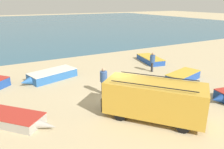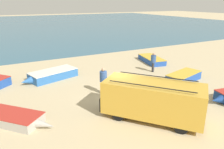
% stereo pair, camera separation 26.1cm
% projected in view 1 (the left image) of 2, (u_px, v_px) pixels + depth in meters
% --- Properties ---
extents(ground_plane, '(200.00, 200.00, 0.00)m').
position_uv_depth(ground_plane, '(124.00, 98.00, 13.98)').
color(ground_plane, tan).
extents(sea_water, '(120.00, 80.00, 0.01)m').
position_uv_depth(sea_water, '(19.00, 25.00, 57.12)').
color(sea_water, '#33607A').
rests_on(sea_water, ground_plane).
extents(parked_van, '(4.78, 5.19, 2.13)m').
position_uv_depth(parked_van, '(154.00, 99.00, 11.31)').
color(parked_van, gold).
rests_on(parked_van, ground_plane).
extents(fishing_rowboat_0, '(4.41, 4.59, 0.51)m').
position_uv_depth(fishing_rowboat_0, '(4.00, 117.00, 11.22)').
color(fishing_rowboat_0, '#ADA89E').
rests_on(fishing_rowboat_0, ground_plane).
extents(fishing_rowboat_1, '(3.86, 2.13, 0.66)m').
position_uv_depth(fishing_rowboat_1, '(184.00, 76.00, 17.12)').
color(fishing_rowboat_1, '#234CA3').
rests_on(fishing_rowboat_1, ground_plane).
extents(fishing_rowboat_2, '(2.12, 4.34, 0.54)m').
position_uv_depth(fishing_rowboat_2, '(150.00, 59.00, 22.39)').
color(fishing_rowboat_2, '#234CA3').
rests_on(fishing_rowboat_2, ground_plane).
extents(fishing_rowboat_3, '(4.58, 2.64, 0.67)m').
position_uv_depth(fishing_rowboat_3, '(51.00, 75.00, 17.32)').
color(fishing_rowboat_3, '#2D66AD').
rests_on(fishing_rowboat_3, ground_plane).
extents(fisherman_0, '(0.45, 0.45, 1.71)m').
position_uv_depth(fisherman_0, '(152.00, 60.00, 19.01)').
color(fisherman_0, '#38383D').
rests_on(fisherman_0, ground_plane).
extents(fisherman_1, '(0.48, 0.48, 1.81)m').
position_uv_depth(fisherman_1, '(104.00, 79.00, 14.35)').
color(fisherman_1, navy).
rests_on(fisherman_1, ground_plane).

